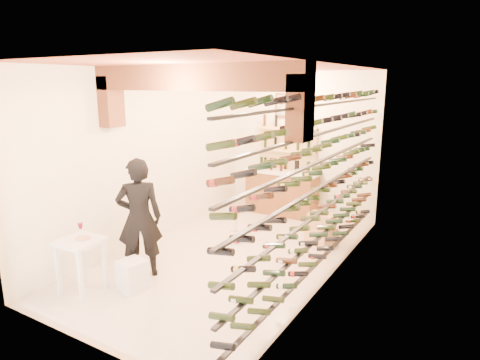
% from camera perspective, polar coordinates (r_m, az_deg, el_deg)
% --- Properties ---
extents(ground, '(6.00, 6.00, 0.00)m').
position_cam_1_polar(ground, '(7.41, -1.21, -10.29)').
color(ground, beige).
rests_on(ground, ground).
extents(room_shell, '(3.52, 6.02, 3.21)m').
position_cam_1_polar(room_shell, '(6.62, -2.51, 7.09)').
color(room_shell, white).
rests_on(room_shell, ground).
extents(wine_rack, '(0.32, 5.70, 2.56)m').
position_cam_1_polar(wine_rack, '(6.28, 10.63, 0.04)').
color(wine_rack, black).
rests_on(wine_rack, ground).
extents(back_counter, '(1.70, 0.62, 1.29)m').
position_cam_1_polar(back_counter, '(9.58, 5.69, -1.52)').
color(back_counter, brown).
rests_on(back_counter, ground).
extents(back_shelving, '(1.40, 0.31, 2.73)m').
position_cam_1_polar(back_shelving, '(9.66, 6.39, 2.44)').
color(back_shelving, '#E4BF80').
rests_on(back_shelving, ground).
extents(tasting_table, '(0.58, 0.58, 0.97)m').
position_cam_1_polar(tasting_table, '(6.39, -20.99, -8.82)').
color(tasting_table, white).
rests_on(tasting_table, ground).
extents(white_stool, '(0.42, 0.42, 0.44)m').
position_cam_1_polar(white_stool, '(6.40, -14.49, -12.49)').
color(white_stool, white).
rests_on(white_stool, ground).
extents(person, '(0.80, 0.80, 1.87)m').
position_cam_1_polar(person, '(6.57, -13.61, -5.08)').
color(person, black).
rests_on(person, ground).
extents(chrome_barstool, '(0.35, 0.35, 0.67)m').
position_cam_1_polar(chrome_barstool, '(7.86, -0.61, -5.85)').
color(chrome_barstool, silver).
rests_on(chrome_barstool, ground).
extents(crate_lower, '(0.64, 0.56, 0.32)m').
position_cam_1_polar(crate_lower, '(8.02, 11.02, -7.46)').
color(crate_lower, tan).
rests_on(crate_lower, ground).
extents(crate_upper, '(0.48, 0.34, 0.27)m').
position_cam_1_polar(crate_upper, '(7.92, 11.11, -5.46)').
color(crate_upper, tan).
rests_on(crate_upper, crate_lower).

